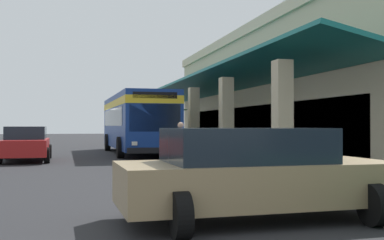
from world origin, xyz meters
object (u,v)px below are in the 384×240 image
(transit_bus, at_px, (136,119))
(parked_sedan_red, at_px, (26,143))
(pedestrian, at_px, (181,142))
(potted_palm, at_px, (176,136))
(parked_sedan_tan, at_px, (254,173))

(transit_bus, height_order, parked_sedan_red, transit_bus)
(pedestrian, relative_size, potted_palm, 0.59)
(parked_sedan_red, relative_size, potted_palm, 1.59)
(parked_sedan_red, bearing_deg, parked_sedan_tan, 18.39)
(parked_sedan_tan, distance_m, potted_palm, 26.50)
(transit_bus, distance_m, parked_sedan_red, 6.91)
(transit_bus, relative_size, pedestrian, 6.88)
(transit_bus, height_order, potted_palm, transit_bus)
(parked_sedan_tan, xyz_separation_m, pedestrian, (-9.40, 0.97, 0.16))
(parked_sedan_red, height_order, parked_sedan_tan, same)
(pedestrian, xyz_separation_m, potted_palm, (-16.71, 3.55, -0.17))
(parked_sedan_tan, height_order, pedestrian, pedestrian)
(transit_bus, xyz_separation_m, potted_palm, (-7.66, 3.94, -1.11))
(transit_bus, distance_m, potted_palm, 8.68)
(parked_sedan_red, distance_m, potted_palm, 15.11)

